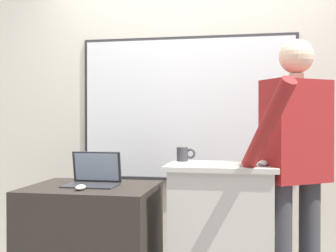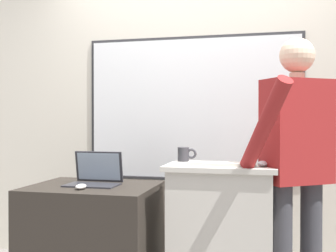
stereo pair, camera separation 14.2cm
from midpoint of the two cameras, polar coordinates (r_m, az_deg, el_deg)
back_wall at (r=3.59m, az=1.85°, el=2.71°), size 6.40×0.17×2.67m
lectern_podium at (r=2.74m, az=5.72°, el=-14.89°), size 0.68×0.44×0.93m
side_desk at (r=2.96m, az=-11.70°, el=-15.39°), size 0.83×0.66×0.77m
person_presenter at (r=2.67m, az=15.51°, el=-4.11°), size 0.57×0.71×1.71m
laptop at (r=2.91m, az=-11.35°, el=-6.47°), size 0.35×0.25×0.22m
wireless_keyboard at (r=2.60m, az=5.77°, el=-5.09°), size 0.41×0.13×0.02m
computer_mouse_by_laptop at (r=2.72m, az=-13.25°, el=-8.10°), size 0.06×0.10×0.03m
computer_mouse_by_keyboard at (r=2.60m, az=11.24°, el=-4.95°), size 0.06×0.10×0.03m
coffee_mug at (r=2.83m, az=0.66°, el=-3.84°), size 0.13×0.08×0.10m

